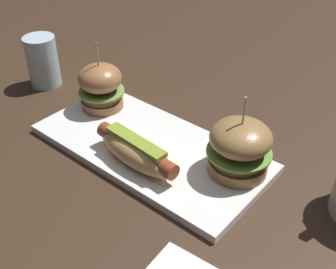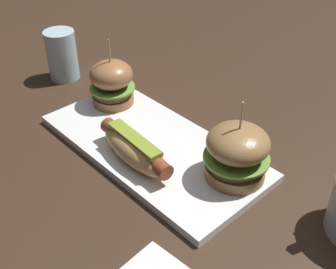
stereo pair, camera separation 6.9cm
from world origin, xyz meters
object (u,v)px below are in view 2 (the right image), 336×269
Objects in this scene: hot_dog at (135,149)px; slider_left at (112,82)px; platter_main at (152,146)px; water_glass at (62,55)px; slider_right at (237,152)px.

hot_dog is 0.19m from slider_left.
platter_main is 3.78× the size of water_glass.
slider_right reaches higher than hot_dog.
platter_main is 3.08× the size of slider_left.
slider_left is (-0.15, 0.03, 0.05)m from platter_main.
slider_right reaches higher than platter_main.
slider_left reaches higher than water_glass.
hot_dog is at bearing -13.43° from water_glass.
slider_left is at bearing 153.70° from hot_dog.
platter_main is 0.16m from slider_right.
slider_left is 0.30m from slider_right.
water_glass is (-0.18, -0.00, -0.00)m from slider_left.
hot_dog is at bearing -146.38° from slider_right.
slider_left reaches higher than platter_main.
slider_left is (-0.17, 0.08, 0.02)m from hot_dog.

